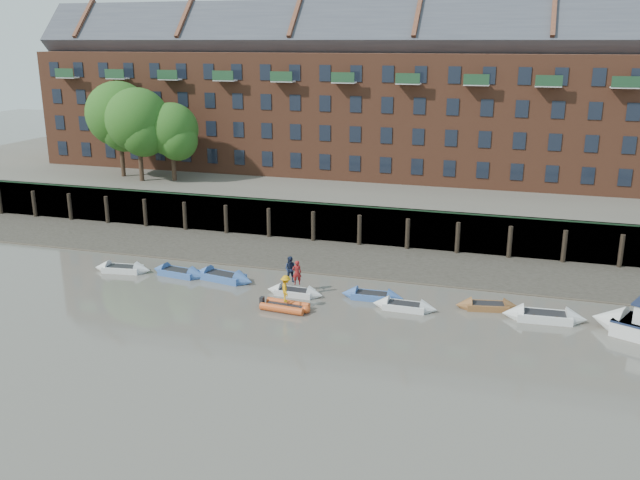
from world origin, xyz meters
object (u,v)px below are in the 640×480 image
at_px(rowboat_3, 295,292).
at_px(person_rower_a, 297,273).
at_px(rowboat_4, 372,296).
at_px(rib_tender, 287,306).
at_px(person_rib_crew, 286,289).
at_px(rowboat_2, 223,277).
at_px(rowboat_0, 123,269).
at_px(person_rower_b, 291,270).
at_px(rowboat_1, 179,273).
at_px(rowboat_7, 544,316).
at_px(rowboat_6, 487,306).
at_px(rowboat_5, 404,306).

distance_m(rowboat_3, person_rower_a, 1.42).
relative_size(rowboat_4, rib_tender, 1.30).
bearing_deg(rowboat_3, rowboat_4, 11.44).
bearing_deg(person_rib_crew, rowboat_2, 35.06).
bearing_deg(rowboat_0, rowboat_3, -10.77).
xyz_separation_m(rowboat_4, person_rower_b, (-5.48, -0.55, 1.46)).
height_order(rowboat_1, rowboat_2, rowboat_2).
distance_m(rowboat_3, rowboat_7, 15.90).
height_order(rowboat_1, person_rower_b, person_rower_b).
bearing_deg(person_rower_a, rib_tender, 66.54).
height_order(rowboat_3, rowboat_4, rowboat_4).
distance_m(rowboat_2, person_rib_crew, 7.27).
bearing_deg(person_rib_crew, rowboat_3, -16.63).
relative_size(rowboat_6, person_rower_a, 2.49).
height_order(rowboat_0, rowboat_4, rowboat_0).
bearing_deg(rowboat_3, rowboat_0, 178.63).
bearing_deg(rowboat_7, rowboat_1, 174.15).
bearing_deg(rib_tender, rowboat_3, 102.60).
distance_m(rowboat_1, rowboat_5, 16.87).
bearing_deg(rib_tender, person_rower_a, 99.02).
relative_size(person_rower_a, person_rower_b, 0.93).
distance_m(rowboat_4, rowboat_6, 7.39).
bearing_deg(rowboat_4, rib_tender, -145.71).
height_order(rowboat_0, rib_tender, rowboat_0).
distance_m(rowboat_1, rib_tender, 10.44).
bearing_deg(rowboat_0, person_rib_crew, -20.69).
bearing_deg(person_rower_b, rowboat_0, 172.28).
relative_size(rowboat_7, person_rower_b, 2.81).
bearing_deg(rowboat_1, rowboat_2, 8.16).
distance_m(rowboat_2, rowboat_4, 10.94).
height_order(rowboat_2, rowboat_6, rowboat_2).
relative_size(rowboat_4, person_rib_crew, 2.41).
height_order(rowboat_6, person_rower_b, person_rower_b).
height_order(rowboat_0, person_rower_b, person_rower_b).
height_order(rowboat_6, person_rib_crew, person_rib_crew).
bearing_deg(rib_tender, person_rower_b, 108.85).
height_order(rowboat_0, person_rib_crew, person_rib_crew).
bearing_deg(person_rower_b, rowboat_6, -1.26).
xyz_separation_m(rowboat_3, rowboat_4, (5.11, 0.84, 0.01)).
xyz_separation_m(rib_tender, person_rib_crew, (-0.09, 0.11, 1.14)).
distance_m(rowboat_6, rowboat_7, 3.51).
bearing_deg(person_rib_crew, rowboat_5, -96.38).
height_order(rib_tender, person_rower_b, person_rower_b).
bearing_deg(rowboat_3, rowboat_1, 174.30).
xyz_separation_m(rowboat_0, rowboat_1, (4.36, 0.45, 0.00)).
bearing_deg(rowboat_4, rowboat_2, 175.84).
xyz_separation_m(person_rower_b, person_rib_crew, (0.64, -2.78, -0.29)).
xyz_separation_m(rowboat_1, rowboat_4, (14.44, -0.44, -0.01)).
distance_m(rowboat_1, person_rower_b, 9.13).
bearing_deg(rowboat_2, person_rower_a, -1.63).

